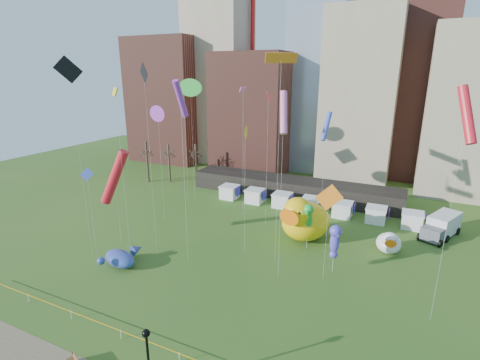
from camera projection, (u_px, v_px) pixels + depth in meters
The scene contains 29 objects.
skyline at pixel (354, 75), 74.15m from camera, with size 101.00×23.00×68.00m.
pavilion at pixel (293, 188), 65.96m from camera, with size 38.00×6.00×3.20m, color black.
vendor_tents at pixel (311, 205), 58.84m from camera, with size 33.24×2.80×2.40m.
bare_trees at pixel (170, 162), 74.80m from camera, with size 8.44×6.44×8.50m.
caution_tape at pixel (179, 355), 28.26m from camera, with size 50.00×0.06×0.90m.
big_duck at pixel (304, 219), 48.36m from camera, with size 7.78×9.19×6.55m.
small_duck at pixel (389, 242), 45.17m from camera, with size 3.44×4.31×3.17m.
seahorse_green at pixel (308, 217), 45.44m from camera, with size 1.36×1.72×6.13m.
seahorse_purple at pixel (335, 239), 40.07m from camera, with size 1.74×1.96×5.81m.
whale_inflatable at pixel (121, 258), 42.49m from camera, with size 5.10×5.98×2.06m.
lamppost at pixel (148, 354), 24.83m from camera, with size 0.56×0.56×5.42m.
box_truck at pixel (442, 225), 49.85m from camera, with size 5.35×7.70×3.09m.
kite_0 at pixel (268, 97), 47.70m from camera, with size 1.96×3.80×19.39m.
kite_1 at pixel (243, 91), 53.24m from camera, with size 0.43×2.15×19.84m.
kite_2 at pixel (144, 80), 39.91m from camera, with size 1.99×1.15×23.00m.
kite_3 at pixel (191, 88), 59.19m from camera, with size 2.93×0.51×20.94m.
kite_4 at pixel (115, 93), 39.05m from camera, with size 2.54×2.23×20.36m.
kite_5 at pixel (87, 178), 39.94m from camera, with size 1.47×0.66×11.90m.
kite_6 at pixel (281, 60), 36.79m from camera, with size 2.96×2.38×23.84m.
kite_7 at pixel (158, 114), 51.48m from camera, with size 2.30×0.92×17.40m.
kite_8 at pixel (115, 177), 45.89m from camera, with size 4.47×2.62×12.77m.
kite_9 at pixel (284, 113), 35.31m from camera, with size 1.64×2.55×20.24m.
kite_10 at pixel (69, 74), 38.38m from camera, with size 1.95×2.19×23.64m.
kite_11 at pixel (184, 110), 57.78m from camera, with size 2.32×2.66×18.11m.
kite_12 at pixel (245, 133), 41.61m from camera, with size 0.55×1.45×16.02m.
kite_13 at pixel (326, 126), 49.10m from camera, with size 1.15×2.40×16.82m.
kite_14 at pixel (329, 198), 37.20m from camera, with size 2.98×0.24×11.02m.
kite_15 at pixel (181, 99), 38.45m from camera, with size 0.84×2.44×21.26m.
kite_16 at pixel (467, 115), 27.90m from camera, with size 2.11×2.65×21.04m.
Camera 1 is at (14.27, -18.81, 21.95)m, focal length 27.00 mm.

